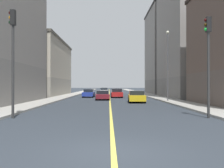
# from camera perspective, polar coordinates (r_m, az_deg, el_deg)

# --- Properties ---
(ground_plane) EXTENTS (400.00, 400.00, 0.00)m
(ground_plane) POSITION_cam_1_polar(r_m,az_deg,el_deg) (8.40, 0.29, -13.70)
(ground_plane) COLOR #2B323A
(ground_plane) RESTS_ON ground
(sidewalk_left) EXTENTS (2.68, 168.00, 0.15)m
(sidewalk_left) POSITION_cam_1_polar(r_m,az_deg,el_deg) (57.72, 7.00, -2.12)
(sidewalk_left) COLOR #9E9B93
(sidewalk_left) RESTS_ON ground
(sidewalk_right) EXTENTS (2.68, 168.00, 0.15)m
(sidewalk_right) POSITION_cam_1_polar(r_m,az_deg,el_deg) (57.68, -8.05, -2.13)
(sidewalk_right) COLOR #9E9B93
(sidewalk_right) RESTS_ON ground
(lane_center_stripe) EXTENTS (0.16, 154.00, 0.01)m
(lane_center_stripe) POSITION_cam_1_polar(r_m,az_deg,el_deg) (57.20, -0.52, -2.21)
(lane_center_stripe) COLOR #E5D14C
(lane_center_stripe) RESTS_ON ground
(building_left_mid) EXTENTS (10.72, 17.65, 24.21)m
(building_left_mid) POSITION_cam_1_polar(r_m,az_deg,el_deg) (47.10, 17.35, 12.21)
(building_left_mid) COLOR slate
(building_left_mid) RESTS_ON ground
(building_left_far) EXTENTS (10.72, 15.75, 18.81)m
(building_left_far) POSITION_cam_1_polar(r_m,az_deg,el_deg) (64.17, 12.24, 6.42)
(building_left_far) COLOR slate
(building_left_far) RESTS_ON ground
(building_right_midblock) EXTENTS (10.72, 23.21, 10.47)m
(building_right_midblock) POSITION_cam_1_polar(r_m,az_deg,el_deg) (55.17, -15.34, 3.16)
(building_right_midblock) COLOR #9D9688
(building_right_midblock) RESTS_ON ground
(traffic_light_left_near) EXTENTS (0.40, 0.32, 6.03)m
(traffic_light_left_near) POSITION_cam_1_polar(r_m,az_deg,el_deg) (17.66, 19.06, 6.09)
(traffic_light_left_near) COLOR #2D2D2D
(traffic_light_left_near) RESTS_ON ground
(traffic_light_right_near) EXTENTS (0.40, 0.32, 6.41)m
(traffic_light_right_near) POSITION_cam_1_polar(r_m,az_deg,el_deg) (17.61, -19.65, 6.83)
(traffic_light_right_near) COLOR #2D2D2D
(traffic_light_right_near) RESTS_ON ground
(street_lamp_left_near) EXTENTS (0.36, 0.36, 8.23)m
(street_lamp_left_near) POSITION_cam_1_polar(r_m,az_deg,el_deg) (33.57, 11.32, 5.03)
(street_lamp_left_near) COLOR #4C4C51
(street_lamp_left_near) RESTS_ON ground
(car_maroon) EXTENTS (1.99, 4.13, 1.25)m
(car_maroon) POSITION_cam_1_polar(r_m,az_deg,el_deg) (37.31, -1.99, -2.33)
(car_maroon) COLOR maroon
(car_maroon) RESTS_ON ground
(car_yellow) EXTENTS (1.97, 4.40, 1.33)m
(car_yellow) POSITION_cam_1_polar(r_m,az_deg,el_deg) (31.92, 5.03, -2.58)
(car_yellow) COLOR gold
(car_yellow) RESTS_ON ground
(car_red) EXTENTS (1.88, 4.62, 1.40)m
(car_red) POSITION_cam_1_polar(r_m,az_deg,el_deg) (44.55, 0.97, -1.89)
(car_red) COLOR red
(car_red) RESTS_ON ground
(car_white) EXTENTS (1.93, 4.04, 1.28)m
(car_white) POSITION_cam_1_polar(r_m,az_deg,el_deg) (66.22, -1.64, -1.40)
(car_white) COLOR white
(car_white) RESTS_ON ground
(car_orange) EXTENTS (1.82, 4.02, 1.30)m
(car_orange) POSITION_cam_1_polar(r_m,az_deg,el_deg) (57.97, 0.90, -1.58)
(car_orange) COLOR orange
(car_orange) RESTS_ON ground
(car_silver) EXTENTS (1.85, 3.96, 1.30)m
(car_silver) POSITION_cam_1_polar(r_m,az_deg,el_deg) (75.67, -1.57, -1.27)
(car_silver) COLOR silver
(car_silver) RESTS_ON ground
(car_blue) EXTENTS (1.88, 4.31, 1.33)m
(car_blue) POSITION_cam_1_polar(r_m,az_deg,el_deg) (45.40, -4.78, -1.92)
(car_blue) COLOR #23389E
(car_blue) RESTS_ON ground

